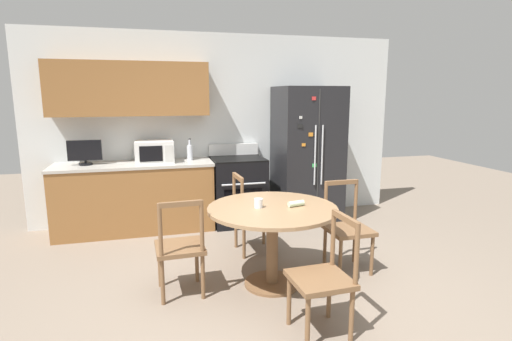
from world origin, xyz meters
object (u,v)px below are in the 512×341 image
at_px(microwave, 154,152).
at_px(candle_glass, 258,204).
at_px(dining_chair_left, 180,248).
at_px(countertop_tv, 85,152).
at_px(dining_chair_far, 252,215).
at_px(counter_bottle, 190,152).
at_px(dining_chair_right, 347,229).
at_px(dining_chair_near, 324,278).
at_px(oven_range, 238,190).
at_px(refrigerator, 307,154).

xyz_separation_m(microwave, candle_glass, (0.88, -1.95, -0.24)).
height_order(microwave, dining_chair_left, microwave).
relative_size(microwave, dining_chair_left, 0.54).
bearing_deg(dining_chair_left, microwave, 92.69).
xyz_separation_m(countertop_tv, dining_chair_far, (1.87, -1.12, -0.63)).
distance_m(counter_bottle, dining_chair_right, 2.40).
xyz_separation_m(dining_chair_near, candle_glass, (-0.27, 0.85, 0.36)).
height_order(oven_range, dining_chair_near, oven_range).
bearing_deg(dining_chair_far, counter_bottle, -157.00).
bearing_deg(dining_chair_left, countertop_tv, 115.46).
relative_size(countertop_tv, dining_chair_near, 0.45).
bearing_deg(countertop_tv, oven_range, -1.47).
bearing_deg(microwave, dining_chair_right, -44.81).
bearing_deg(dining_chair_right, countertop_tv, -34.83).
relative_size(oven_range, dining_chair_near, 1.20).
distance_m(oven_range, microwave, 1.24).
relative_size(microwave, counter_bottle, 1.66).
distance_m(dining_chair_near, dining_chair_right, 1.19).
relative_size(oven_range, dining_chair_left, 1.20).
xyz_separation_m(dining_chair_far, candle_glass, (-0.15, -0.83, 0.36)).
bearing_deg(dining_chair_far, candle_glass, -12.96).
height_order(counter_bottle, dining_chair_right, counter_bottle).
relative_size(oven_range, counter_bottle, 3.70).
xyz_separation_m(microwave, dining_chair_near, (1.14, -2.80, -0.60)).
bearing_deg(dining_chair_right, candle_glass, 6.51).
bearing_deg(oven_range, refrigerator, -3.89).
height_order(oven_range, dining_chair_far, oven_range).
xyz_separation_m(dining_chair_far, dining_chair_right, (0.82, -0.71, 0.00)).
distance_m(oven_range, dining_chair_right, 1.92).
relative_size(oven_range, dining_chair_right, 1.20).
distance_m(oven_range, countertop_tv, 2.03).
relative_size(dining_chair_right, dining_chair_left, 1.00).
distance_m(countertop_tv, counter_bottle, 1.31).
height_order(dining_chair_far, dining_chair_near, same).
relative_size(microwave, countertop_tv, 1.21).
height_order(dining_chair_far, dining_chair_right, same).
xyz_separation_m(refrigerator, oven_range, (-0.98, 0.07, -0.47)).
bearing_deg(counter_bottle, microwave, -174.68).
bearing_deg(oven_range, dining_chair_right, -67.30).
bearing_deg(microwave, countertop_tv, -179.71).
xyz_separation_m(countertop_tv, dining_chair_near, (1.99, -2.79, -0.63)).
xyz_separation_m(counter_bottle, dining_chair_left, (-0.30, -1.97, -0.58)).
xyz_separation_m(refrigerator, dining_chair_near, (-0.94, -2.68, -0.50)).
xyz_separation_m(refrigerator, counter_bottle, (-1.62, 0.16, 0.07)).
xyz_separation_m(counter_bottle, dining_chair_far, (0.56, -1.16, -0.58)).
bearing_deg(dining_chair_near, oven_range, -1.43).
bearing_deg(dining_chair_far, microwave, -140.35).
bearing_deg(oven_range, microwave, 177.18).
bearing_deg(dining_chair_left, dining_chair_far, 40.86).
distance_m(oven_range, counter_bottle, 0.84).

